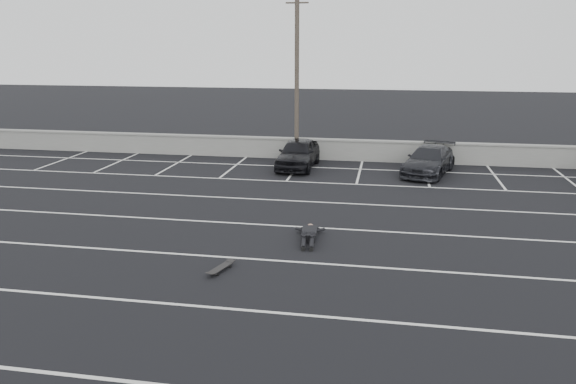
% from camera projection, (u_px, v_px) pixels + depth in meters
% --- Properties ---
extents(ground, '(120.00, 120.00, 0.00)m').
position_uv_depth(ground, '(299.00, 262.00, 15.15)').
color(ground, black).
rests_on(ground, ground).
extents(seawall, '(50.00, 0.45, 1.06)m').
position_uv_depth(seawall, '(343.00, 149.00, 28.33)').
color(seawall, gray).
rests_on(seawall, ground).
extents(stall_lines, '(36.00, 20.05, 0.01)m').
position_uv_depth(stall_lines, '(317.00, 215.00, 19.36)').
color(stall_lines, silver).
rests_on(stall_lines, ground).
extents(car_left, '(1.80, 4.13, 1.39)m').
position_uv_depth(car_left, '(298.00, 153.00, 26.55)').
color(car_left, black).
rests_on(car_left, ground).
extents(car_right, '(2.92, 4.59, 1.24)m').
position_uv_depth(car_right, '(429.00, 160.00, 25.32)').
color(car_right, black).
rests_on(car_right, ground).
extents(utility_pole, '(1.08, 0.22, 8.11)m').
position_uv_depth(utility_pole, '(297.00, 78.00, 27.04)').
color(utility_pole, '#4C4238').
rests_on(utility_pole, ground).
extents(person, '(1.37, 2.59, 0.49)m').
position_uv_depth(person, '(310.00, 229.00, 17.10)').
color(person, black).
rests_on(person, ground).
extents(skateboard, '(0.47, 0.91, 0.11)m').
position_uv_depth(skateboard, '(221.00, 268.00, 14.54)').
color(skateboard, black).
rests_on(skateboard, ground).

